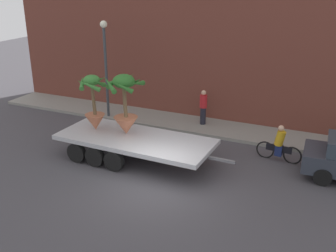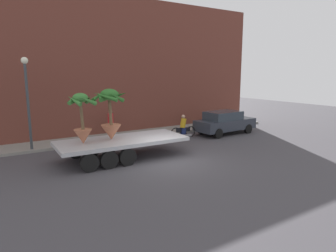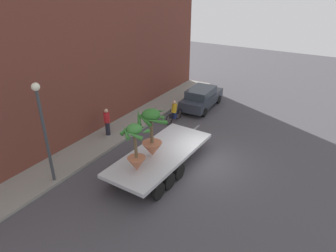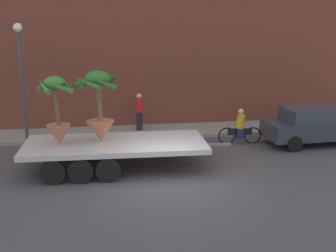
{
  "view_description": "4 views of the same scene",
  "coord_description": "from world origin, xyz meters",
  "px_view_note": "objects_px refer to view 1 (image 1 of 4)",
  "views": [
    {
      "loc": [
        5.57,
        -11.18,
        7.06
      ],
      "look_at": [
        -0.57,
        2.32,
        1.38
      ],
      "focal_mm": 42.58,
      "sensor_mm": 36.0,
      "label": 1
    },
    {
      "loc": [
        -7.35,
        -11.7,
        4.21
      ],
      "look_at": [
        1.09,
        1.77,
        1.33
      ],
      "focal_mm": 31.83,
      "sensor_mm": 36.0,
      "label": 2
    },
    {
      "loc": [
        -12.52,
        -5.49,
        8.8
      ],
      "look_at": [
        -0.21,
        2.06,
        1.7
      ],
      "focal_mm": 32.2,
      "sensor_mm": 36.0,
      "label": 3
    },
    {
      "loc": [
        -1.95,
        -12.44,
        5.11
      ],
      "look_at": [
        0.24,
        2.07,
        1.36
      ],
      "focal_mm": 44.62,
      "sensor_mm": 36.0,
      "label": 4
    }
  ],
  "objects_px": {
    "potted_palm_middle": "(125,104)",
    "pedestrian_near_gate": "(203,107)",
    "potted_palm_rear": "(94,104)",
    "flatbed_trailer": "(130,141)",
    "cyclist": "(279,145)",
    "street_lamp": "(105,57)"
  },
  "relations": [
    {
      "from": "flatbed_trailer",
      "to": "potted_palm_middle",
      "type": "height_order",
      "value": "potted_palm_middle"
    },
    {
      "from": "potted_palm_middle",
      "to": "pedestrian_near_gate",
      "type": "height_order",
      "value": "potted_palm_middle"
    },
    {
      "from": "flatbed_trailer",
      "to": "street_lamp",
      "type": "xyz_separation_m",
      "value": [
        -3.4,
        3.71,
        2.45
      ]
    },
    {
      "from": "flatbed_trailer",
      "to": "potted_palm_rear",
      "type": "bearing_deg",
      "value": 178.38
    },
    {
      "from": "street_lamp",
      "to": "potted_palm_rear",
      "type": "bearing_deg",
      "value": -64.74
    },
    {
      "from": "pedestrian_near_gate",
      "to": "flatbed_trailer",
      "type": "bearing_deg",
      "value": -107.45
    },
    {
      "from": "pedestrian_near_gate",
      "to": "potted_palm_rear",
      "type": "bearing_deg",
      "value": -124.33
    },
    {
      "from": "potted_palm_rear",
      "to": "pedestrian_near_gate",
      "type": "relative_size",
      "value": 1.36
    },
    {
      "from": "cyclist",
      "to": "pedestrian_near_gate",
      "type": "relative_size",
      "value": 1.07
    },
    {
      "from": "cyclist",
      "to": "street_lamp",
      "type": "xyz_separation_m",
      "value": [
        -8.92,
        1.4,
        2.56
      ]
    },
    {
      "from": "pedestrian_near_gate",
      "to": "cyclist",
      "type": "bearing_deg",
      "value": -29.7
    },
    {
      "from": "flatbed_trailer",
      "to": "potted_palm_middle",
      "type": "distance_m",
      "value": 1.49
    },
    {
      "from": "potted_palm_middle",
      "to": "pedestrian_near_gate",
      "type": "relative_size",
      "value": 1.44
    },
    {
      "from": "flatbed_trailer",
      "to": "pedestrian_near_gate",
      "type": "xyz_separation_m",
      "value": [
        1.45,
        4.63,
        0.26
      ]
    },
    {
      "from": "potted_palm_rear",
      "to": "cyclist",
      "type": "distance_m",
      "value": 7.67
    },
    {
      "from": "potted_palm_middle",
      "to": "flatbed_trailer",
      "type": "bearing_deg",
      "value": -32.48
    },
    {
      "from": "cyclist",
      "to": "potted_palm_middle",
      "type": "bearing_deg",
      "value": -159.67
    },
    {
      "from": "flatbed_trailer",
      "to": "cyclist",
      "type": "bearing_deg",
      "value": 22.76
    },
    {
      "from": "potted_palm_middle",
      "to": "pedestrian_near_gate",
      "type": "xyz_separation_m",
      "value": [
        1.72,
        4.46,
        -1.19
      ]
    },
    {
      "from": "potted_palm_rear",
      "to": "pedestrian_near_gate",
      "type": "distance_m",
      "value": 5.64
    },
    {
      "from": "potted_palm_middle",
      "to": "potted_palm_rear",
      "type": "bearing_deg",
      "value": -174.98
    },
    {
      "from": "pedestrian_near_gate",
      "to": "street_lamp",
      "type": "distance_m",
      "value": 5.4
    }
  ]
}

